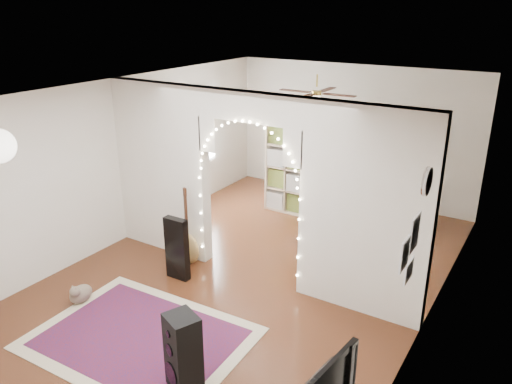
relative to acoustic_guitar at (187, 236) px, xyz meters
The scene contains 22 objects.
floor 1.13m from the acoustic_guitar, 13.97° to the left, with size 7.50×7.50×0.00m, color black.
ceiling 2.47m from the acoustic_guitar, 13.97° to the left, with size 5.00×7.50×0.02m, color white.
wall_back 4.22m from the acoustic_guitar, 75.90° to the left, with size 5.00×0.02×2.70m, color silver.
wall_front 3.75m from the acoustic_guitar, 73.98° to the right, with size 5.00×0.02×2.70m, color silver.
wall_left 1.76m from the acoustic_guitar, behind, with size 0.02×7.50×2.70m, color silver.
wall_right 3.63m from the acoustic_guitar, ahead, with size 0.02×7.50×2.70m, color silver.
divider_wall 1.42m from the acoustic_guitar, 13.97° to the left, with size 5.00×0.20×2.70m.
fairy_lights 1.49m from the acoustic_guitar, ahead, with size 1.64×0.04×1.60m, color #FFEABF, non-canonical shape.
window 2.73m from the acoustic_guitar, 125.55° to the left, with size 0.04×1.20×1.40m, color white.
wall_clock 3.87m from the acoustic_guitar, ahead, with size 0.31×0.31×0.03m, color white.
picture_frames 3.71m from the acoustic_guitar, 12.15° to the right, with size 0.02×0.50×0.70m, color white, non-canonical shape.
ceiling_fan 3.14m from the acoustic_guitar, 65.93° to the left, with size 1.10×1.10×0.30m, color #AD9139, non-canonical shape.
area_rug 1.95m from the acoustic_guitar, 68.50° to the right, with size 2.52×1.88×0.02m, color maroon.
guitar_case 0.45m from the acoustic_guitar, 69.66° to the right, with size 0.36×0.12×0.94m, color black.
acoustic_guitar is the anchor object (origin of this frame).
tabby_cat 1.74m from the acoustic_guitar, 108.20° to the right, with size 0.34×0.49×0.34m.
floor_speaker 2.69m from the acoustic_guitar, 51.62° to the right, with size 0.42×0.40×0.87m.
bookcase 2.84m from the acoustic_guitar, 74.96° to the left, with size 1.71×0.43×1.75m, color beige.
dining_table 3.07m from the acoustic_guitar, 71.34° to the left, with size 1.34×1.03×0.76m.
flower_vase 3.09m from the acoustic_guitar, 71.34° to the left, with size 0.18×0.18×0.19m, color white.
dining_chair_left 3.56m from the acoustic_guitar, 66.70° to the left, with size 0.49×0.51×0.46m, color #4D4426.
dining_chair_right 2.77m from the acoustic_guitar, 44.79° to the left, with size 0.51×0.52×0.48m, color #4D4426.
Camera 1 is at (3.51, -5.51, 3.77)m, focal length 35.00 mm.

